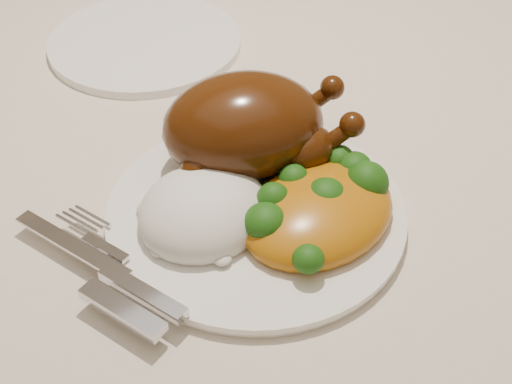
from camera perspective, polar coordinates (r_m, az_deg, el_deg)
dining_table at (r=0.79m, az=-13.56°, el=-1.33°), size 1.60×0.90×0.76m
tablecloth at (r=0.74m, az=-14.44°, el=2.79°), size 1.73×1.03×0.18m
dinner_plate at (r=0.61m, az=0.00°, el=-1.79°), size 0.28×0.28×0.01m
side_plate at (r=0.85m, az=-8.86°, el=11.76°), size 0.25×0.25×0.01m
roast_chicken at (r=0.62m, az=-0.60°, el=5.31°), size 0.19×0.16×0.09m
rice_mound at (r=0.59m, az=-4.21°, el=-1.59°), size 0.13×0.13×0.06m
mac_and_cheese at (r=0.59m, az=5.40°, el=-1.04°), size 0.15×0.12×0.06m
cutlery at (r=0.55m, az=-11.21°, el=-7.00°), size 0.06×0.18×0.01m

